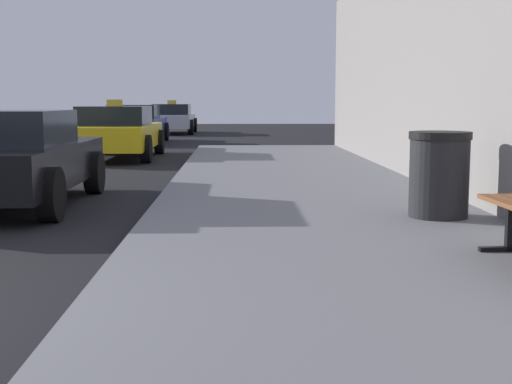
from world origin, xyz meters
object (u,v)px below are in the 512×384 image
(trash_bin, at_px, (439,174))
(car_silver, at_px, (172,119))
(car_black, at_px, (6,158))
(car_yellow, at_px, (117,132))
(car_blue, at_px, (135,124))

(trash_bin, xyz_separation_m, car_silver, (-4.90, 23.47, 0.04))
(trash_bin, relative_size, car_black, 0.23)
(trash_bin, xyz_separation_m, car_black, (-5.20, 1.91, 0.03))
(trash_bin, distance_m, car_silver, 23.97)
(car_yellow, bearing_deg, car_blue, 94.09)
(car_black, xyz_separation_m, car_blue, (-0.35, 14.66, 0.00))
(car_yellow, relative_size, car_silver, 1.02)
(car_black, xyz_separation_m, car_silver, (0.30, 21.56, 0.00))
(trash_bin, xyz_separation_m, car_yellow, (-5.07, 9.92, 0.04))
(car_yellow, bearing_deg, trash_bin, -62.92)
(car_black, bearing_deg, car_silver, 89.20)
(car_blue, bearing_deg, car_black, -88.63)
(car_black, relative_size, car_blue, 0.95)
(car_black, bearing_deg, trash_bin, -20.17)
(trash_bin, relative_size, car_blue, 0.22)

